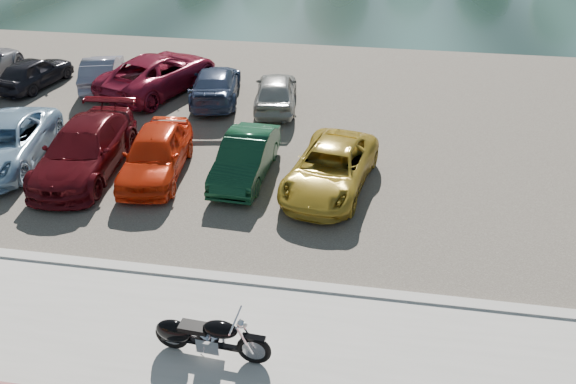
{
  "coord_description": "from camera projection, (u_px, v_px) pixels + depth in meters",
  "views": [
    {
      "loc": [
        2.58,
        -7.51,
        8.52
      ],
      "look_at": [
        0.67,
        4.31,
        1.1
      ],
      "focal_mm": 35.0,
      "sensor_mm": 36.0,
      "label": 1
    }
  ],
  "objects": [
    {
      "name": "car_11",
      "position": [
        216.0,
        84.0,
        21.65
      ],
      "size": [
        2.45,
        4.53,
        1.25
      ],
      "primitive_type": "imported",
      "rotation": [
        0.0,
        0.0,
        3.31
      ],
      "color": "navy",
      "rests_on": "parking_lot"
    },
    {
      "name": "parking_lot",
      "position": [
        299.0,
        120.0,
        20.36
      ],
      "size": [
        60.0,
        18.0,
        0.04
      ],
      "primitive_type": "cube",
      "color": "#453F38",
      "rests_on": "ground"
    },
    {
      "name": "car_12",
      "position": [
        276.0,
        91.0,
        21.0
      ],
      "size": [
        1.98,
        3.95,
        1.29
      ],
      "primitive_type": "imported",
      "rotation": [
        0.0,
        0.0,
        3.27
      ],
      "color": "#9F9F9B",
      "rests_on": "parking_lot"
    },
    {
      "name": "car_6",
      "position": [
        330.0,
        168.0,
        16.0
      ],
      "size": [
        2.8,
        4.76,
        1.24
      ],
      "primitive_type": "imported",
      "rotation": [
        0.0,
        0.0,
        -0.17
      ],
      "color": "#B6952A",
      "rests_on": "parking_lot"
    },
    {
      "name": "car_5",
      "position": [
        245.0,
        157.0,
        16.57
      ],
      "size": [
        1.48,
        3.83,
        1.24
      ],
      "primitive_type": "imported",
      "rotation": [
        0.0,
        0.0,
        -0.04
      ],
      "color": "#0F3720",
      "rests_on": "parking_lot"
    },
    {
      "name": "car_3",
      "position": [
        85.0,
        149.0,
        16.8
      ],
      "size": [
        2.38,
        5.11,
        1.44
      ],
      "primitive_type": "imported",
      "rotation": [
        0.0,
        0.0,
        0.07
      ],
      "color": "#4D0B10",
      "rests_on": "parking_lot"
    },
    {
      "name": "car_8",
      "position": [
        34.0,
        72.0,
        22.83
      ],
      "size": [
        2.02,
        3.77,
        1.22
      ],
      "primitive_type": "imported",
      "rotation": [
        0.0,
        0.0,
        2.97
      ],
      "color": "black",
      "rests_on": "parking_lot"
    },
    {
      "name": "car_2",
      "position": [
        4.0,
        144.0,
        17.22
      ],
      "size": [
        2.99,
        5.09,
        1.33
      ],
      "primitive_type": "imported",
      "rotation": [
        0.0,
        0.0,
        0.17
      ],
      "color": "#8FB3D0",
      "rests_on": "parking_lot"
    },
    {
      "name": "car_9",
      "position": [
        102.0,
        72.0,
        22.82
      ],
      "size": [
        2.35,
        4.0,
        1.24
      ],
      "primitive_type": "imported",
      "rotation": [
        0.0,
        0.0,
        3.43
      ],
      "color": "slate",
      "rests_on": "parking_lot"
    },
    {
      "name": "car_4",
      "position": [
        156.0,
        153.0,
        16.64
      ],
      "size": [
        2.07,
        4.24,
        1.39
      ],
      "primitive_type": "imported",
      "rotation": [
        0.0,
        0.0,
        0.11
      ],
      "color": "red",
      "rests_on": "parking_lot"
    },
    {
      "name": "motorcycle",
      "position": [
        201.0,
        336.0,
        10.69
      ],
      "size": [
        2.33,
        0.75,
        1.05
      ],
      "rotation": [
        0.0,
        0.0,
        -0.07
      ],
      "color": "black",
      "rests_on": "promenade"
    },
    {
      "name": "car_10",
      "position": [
        159.0,
        73.0,
        22.37
      ],
      "size": [
        4.15,
        5.92,
        1.5
      ],
      "primitive_type": "imported",
      "rotation": [
        0.0,
        0.0,
        2.8
      ],
      "color": "maroon",
      "rests_on": "parking_lot"
    },
    {
      "name": "kerb",
      "position": [
        243.0,
        281.0,
        12.78
      ],
      "size": [
        60.0,
        0.3,
        0.14
      ],
      "primitive_type": "cube",
      "color": "#A9A89F",
      "rests_on": "ground"
    },
    {
      "name": "ground",
      "position": [
        220.0,
        349.0,
        11.14
      ],
      "size": [
        200.0,
        200.0,
        0.0
      ],
      "primitive_type": "plane",
      "color": "#595447",
      "rests_on": "ground"
    }
  ]
}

